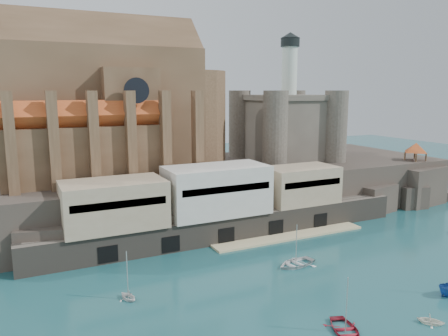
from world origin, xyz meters
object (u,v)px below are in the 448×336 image
boat_0 (345,332)px  boat_1 (430,324)px  pavilion (416,149)px  castle_keep (286,124)px  church (111,111)px

boat_0 → boat_1: (9.91, -2.83, 0.00)m
boat_1 → boat_0: bearing=123.4°
pavilion → boat_0: pavilion is taller
boat_0 → castle_keep: bearing=81.8°
pavilion → boat_0: size_ratio=1.13×
pavilion → church: bearing=166.5°
church → pavilion: size_ratio=7.34×
church → castle_keep: bearing=-1.1°
boat_1 → church: bearing=72.2°
castle_keep → boat_1: bearing=-106.9°
pavilion → boat_0: (-52.52, -37.01, -12.73)m
church → pavilion: (66.13, -15.85, -9.40)m
boat_1 → pavilion: bearing=2.4°
church → boat_0: church is taller
castle_keep → boat_0: castle_keep is taller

